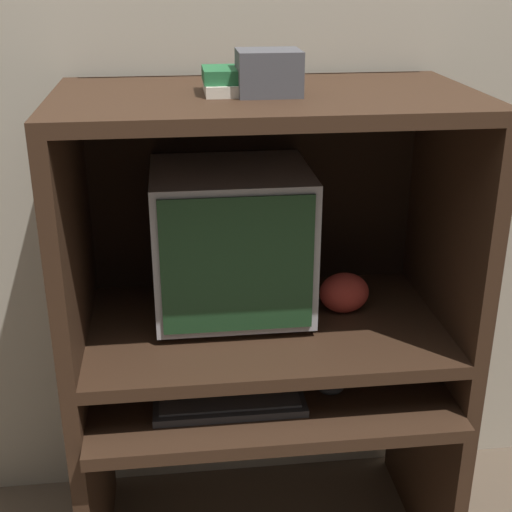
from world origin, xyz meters
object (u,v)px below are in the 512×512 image
at_px(snack_bag, 344,293).
at_px(book_stack, 241,81).
at_px(storage_box, 269,73).
at_px(crt_monitor, 231,241).
at_px(mouse, 331,388).
at_px(keyboard, 229,400).

bearing_deg(snack_bag, book_stack, -171.60).
xyz_separation_m(book_stack, storage_box, (0.06, -0.04, 0.02)).
relative_size(crt_monitor, mouse, 6.23).
distance_m(snack_bag, book_stack, 0.67).
xyz_separation_m(keyboard, mouse, (0.28, 0.02, 0.00)).
relative_size(crt_monitor, snack_bag, 2.99).
bearing_deg(keyboard, mouse, 4.12).
bearing_deg(keyboard, storage_box, 46.58).
bearing_deg(storage_box, keyboard, -133.42).
bearing_deg(book_stack, crt_monitor, 106.97).
relative_size(book_stack, storage_box, 1.24).
relative_size(mouse, storage_box, 0.45).
relative_size(crt_monitor, keyboard, 1.07).
bearing_deg(snack_bag, keyboard, -149.68).
bearing_deg(book_stack, snack_bag, 8.40).
height_order(keyboard, snack_bag, snack_bag).
relative_size(keyboard, storage_box, 2.66).
height_order(mouse, book_stack, book_stack).
bearing_deg(mouse, book_stack, 147.82).
xyz_separation_m(keyboard, storage_box, (0.12, 0.12, 0.82)).
height_order(snack_bag, storage_box, storage_box).
xyz_separation_m(crt_monitor, storage_box, (0.09, -0.11, 0.46)).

